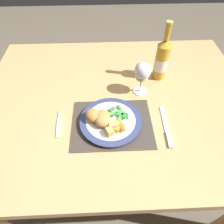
{
  "coord_description": "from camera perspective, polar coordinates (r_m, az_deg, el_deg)",
  "views": [
    {
      "loc": [
        -0.05,
        -0.64,
        1.38
      ],
      "look_at": [
        -0.03,
        -0.12,
        0.78
      ],
      "focal_mm": 32.0,
      "sensor_mm": 36.0,
      "label": 1
    }
  ],
  "objects": [
    {
      "name": "breaded_croquettes",
      "position": [
        0.77,
        -3.75,
        -1.53
      ],
      "size": [
        0.12,
        0.11,
        0.04
      ],
      "color": "#B77F3D",
      "rests_on": "dinner_plate"
    },
    {
      "name": "bottle",
      "position": [
        0.98,
        14.0,
        14.33
      ],
      "size": [
        0.06,
        0.06,
        0.28
      ],
      "color": "gold",
      "rests_on": "dining_table"
    },
    {
      "name": "dinner_plate",
      "position": [
        0.79,
        -0.38,
        -2.62
      ],
      "size": [
        0.24,
        0.24,
        0.02
      ],
      "color": "white",
      "rests_on": "placemat"
    },
    {
      "name": "placemat",
      "position": [
        0.8,
        0.09,
        -3.34
      ],
      "size": [
        0.32,
        0.25,
        0.01
      ],
      "color": "brown",
      "rests_on": "dining_table"
    },
    {
      "name": "glazed_carrots",
      "position": [
        0.76,
        2.57,
        -3.78
      ],
      "size": [
        0.04,
        0.06,
        0.02
      ],
      "color": "orange",
      "rests_on": "dinner_plate"
    },
    {
      "name": "roast_potatoes",
      "position": [
        0.75,
        0.28,
        -4.18
      ],
      "size": [
        0.06,
        0.07,
        0.03
      ],
      "color": "#DBB256",
      "rests_on": "dinner_plate"
    },
    {
      "name": "green_beans_pile",
      "position": [
        0.79,
        2.18,
        -0.59
      ],
      "size": [
        0.08,
        0.09,
        0.02
      ],
      "color": "#338438",
      "rests_on": "dinner_plate"
    },
    {
      "name": "wine_glass",
      "position": [
        0.87,
        8.72,
        11.13
      ],
      "size": [
        0.07,
        0.07,
        0.16
      ],
      "color": "silver",
      "rests_on": "dining_table"
    },
    {
      "name": "table_knife",
      "position": [
        0.81,
        15.4,
        -4.89
      ],
      "size": [
        0.03,
        0.21,
        0.01
      ],
      "color": "silver",
      "rests_on": "dining_table"
    },
    {
      "name": "ground_plane",
      "position": [
        1.52,
        0.96,
        -16.01
      ],
      "size": [
        6.0,
        6.0,
        0.0
      ],
      "primitive_type": "plane",
      "color": "brown"
    },
    {
      "name": "fork",
      "position": [
        0.82,
        -15.04,
        -3.7
      ],
      "size": [
        0.02,
        0.13,
        0.01
      ],
      "color": "silver",
      "rests_on": "dining_table"
    },
    {
      "name": "dining_table",
      "position": [
        0.97,
        1.45,
        0.46
      ],
      "size": [
        1.24,
        0.95,
        0.74
      ],
      "color": "tan",
      "rests_on": "ground"
    }
  ]
}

